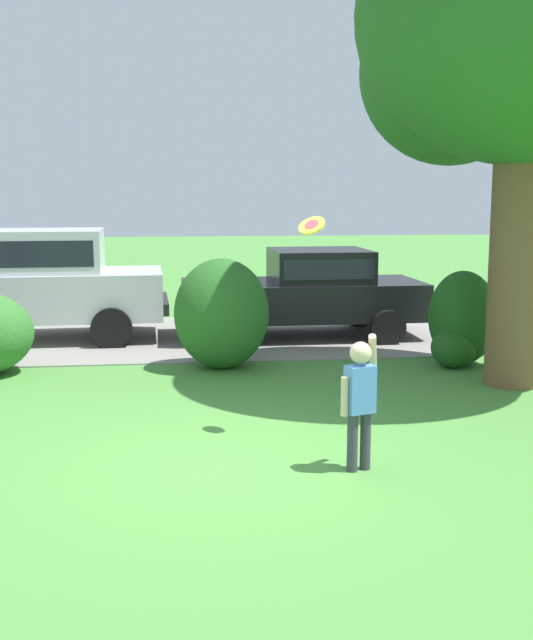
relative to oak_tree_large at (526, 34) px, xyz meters
name	(u,v)px	position (x,y,z in m)	size (l,w,h in m)	color
ground_plane	(222,464)	(-4.09, -2.87, -4.54)	(80.00, 80.00, 0.00)	#478438
driveway_strip	(199,337)	(-4.09, 3.81, -4.53)	(28.00, 4.40, 0.02)	gray
oak_tree_large	(526,34)	(0.00, 0.00, 0.00)	(4.52, 4.52, 6.61)	brown
shrub_centre	(222,314)	(-3.84, 1.26, -3.73)	(1.38, 1.17, 1.61)	#286023
shrub_centre_right	(461,321)	(-0.26, 1.13, -3.90)	(1.06, 1.21, 1.40)	#1E511C
parked_sedan	(307,290)	(-2.17, 3.62, -3.69)	(4.43, 2.15, 1.56)	black
parked_suv	(30,279)	(-6.98, 3.85, -3.46)	(4.76, 2.22, 1.92)	silver
child_thrower	(360,395)	(-2.85, -3.18, -3.82)	(0.40, 0.35, 1.29)	#383842
frisbee	(312,226)	(-3.10, -2.03, -2.33)	(0.31, 0.26, 0.25)	yellow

